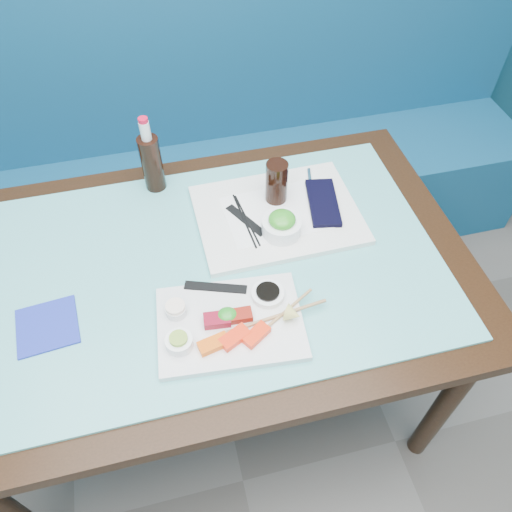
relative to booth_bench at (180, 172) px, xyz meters
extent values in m
cube|color=navy|center=(0.00, -0.07, -0.15)|extent=(3.00, 0.55, 0.45)
cube|color=navy|center=(0.00, 0.15, 0.33)|extent=(3.00, 0.12, 0.95)
cube|color=black|center=(0.00, -0.84, 0.36)|extent=(1.40, 0.90, 0.04)
cylinder|color=black|center=(0.62, -1.21, -0.02)|extent=(0.06, 0.06, 0.71)
cylinder|color=black|center=(-0.62, -0.47, -0.02)|extent=(0.06, 0.06, 0.71)
cylinder|color=black|center=(0.62, -0.47, -0.02)|extent=(0.06, 0.06, 0.71)
cube|color=#58B1B1|center=(0.00, -0.84, 0.38)|extent=(1.22, 0.76, 0.01)
cube|color=silver|center=(0.02, -1.03, 0.39)|extent=(0.36, 0.27, 0.02)
cube|color=#EC5609|center=(-0.03, -1.09, 0.41)|extent=(0.08, 0.05, 0.02)
cube|color=#FB290A|center=(0.02, -1.08, 0.41)|extent=(0.08, 0.06, 0.02)
cube|color=#FF2D0A|center=(0.07, -1.09, 0.41)|extent=(0.08, 0.06, 0.02)
cube|color=maroon|center=(-0.01, -1.03, 0.41)|extent=(0.07, 0.04, 0.02)
cube|color=maroon|center=(0.04, -1.03, 0.41)|extent=(0.06, 0.04, 0.02)
ellipsoid|color=#21891F|center=(0.01, -1.02, 0.41)|extent=(0.06, 0.06, 0.03)
cylinder|color=white|center=(-0.11, -1.07, 0.41)|extent=(0.07, 0.07, 0.03)
cylinder|color=#86AE38|center=(-0.11, -1.07, 0.43)|extent=(0.05, 0.05, 0.01)
cylinder|color=white|center=(-0.10, -0.98, 0.41)|extent=(0.06, 0.06, 0.02)
cylinder|color=#FFE7D1|center=(-0.10, -0.98, 0.43)|extent=(0.05, 0.05, 0.01)
cylinder|color=white|center=(0.12, -0.98, 0.41)|extent=(0.10, 0.10, 0.02)
cylinder|color=black|center=(0.12, -0.98, 0.42)|extent=(0.07, 0.07, 0.01)
cone|color=#EDDC70|center=(0.16, -1.06, 0.42)|extent=(0.05, 0.06, 0.04)
cube|color=black|center=(0.00, -0.93, 0.40)|extent=(0.16, 0.07, 0.00)
cylinder|color=#9F744B|center=(0.13, -1.05, 0.41)|extent=(0.26, 0.04, 0.01)
cylinder|color=#A67D4E|center=(0.14, -1.05, 0.40)|extent=(0.19, 0.12, 0.01)
cube|color=white|center=(0.22, -0.71, 0.39)|extent=(0.46, 0.35, 0.02)
cube|color=white|center=(0.22, -0.71, 0.40)|extent=(0.30, 0.22, 0.00)
cylinder|color=white|center=(0.21, -0.79, 0.42)|extent=(0.14, 0.14, 0.04)
ellipsoid|color=#309121|center=(0.21, -0.79, 0.45)|extent=(0.08, 0.08, 0.04)
cylinder|color=black|center=(0.23, -0.66, 0.46)|extent=(0.08, 0.08, 0.13)
cube|color=black|center=(0.36, -0.71, 0.41)|extent=(0.11, 0.20, 0.01)
cylinder|color=white|center=(0.35, -0.61, 0.41)|extent=(0.03, 0.09, 0.01)
cylinder|color=black|center=(0.12, -0.72, 0.40)|extent=(0.02, 0.21, 0.01)
cylinder|color=black|center=(0.13, -0.72, 0.40)|extent=(0.03, 0.20, 0.01)
cube|color=black|center=(0.13, -0.72, 0.40)|extent=(0.09, 0.14, 0.00)
cylinder|color=black|center=(-0.10, -0.50, 0.47)|extent=(0.07, 0.07, 0.17)
cylinder|color=white|center=(-0.10, -0.50, 0.59)|extent=(0.03, 0.03, 0.06)
cylinder|color=red|center=(-0.10, -0.50, 0.62)|extent=(0.03, 0.03, 0.01)
cube|color=#1C2A9D|center=(-0.41, -0.93, 0.39)|extent=(0.15, 0.15, 0.01)
camera|label=1|loc=(-0.07, -1.67, 1.41)|focal=35.00mm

